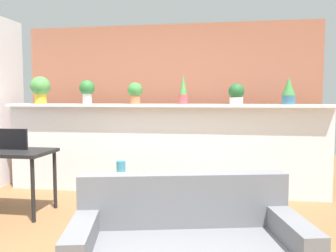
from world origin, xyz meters
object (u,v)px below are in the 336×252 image
at_px(potted_plant_4, 236,94).
at_px(desk, 5,157).
at_px(vase_on_shelf, 121,167).
at_px(tv_monitor, 12,139).
at_px(potted_plant_3, 183,91).
at_px(potted_plant_5, 289,91).
at_px(potted_plant_1, 87,90).
at_px(potted_plant_2, 135,92).
at_px(potted_plant_0, 40,88).
at_px(side_cube_shelf, 124,194).

bearing_deg(potted_plant_4, desk, -158.75).
relative_size(potted_plant_4, vase_on_shelf, 1.87).
height_order(desk, tv_monitor, tv_monitor).
xyz_separation_m(potted_plant_3, vase_on_shelf, (-0.59, -1.01, -0.89)).
bearing_deg(potted_plant_5, potted_plant_4, 179.27).
relative_size(potted_plant_5, tv_monitor, 0.92).
xyz_separation_m(potted_plant_3, potted_plant_4, (0.72, -0.04, -0.04)).
relative_size(potted_plant_1, potted_plant_4, 1.23).
distance_m(potted_plant_2, potted_plant_4, 1.40).
xyz_separation_m(potted_plant_5, vase_on_shelf, (-1.99, -0.96, -0.88)).
relative_size(potted_plant_2, tv_monitor, 0.79).
xyz_separation_m(potted_plant_2, tv_monitor, (-1.26, -1.00, -0.58)).
relative_size(potted_plant_4, tv_monitor, 0.72).
bearing_deg(potted_plant_0, potted_plant_4, -0.57).
xyz_separation_m(potted_plant_2, vase_on_shelf, (0.08, -0.99, -0.88)).
bearing_deg(side_cube_shelf, tv_monitor, -178.36).
height_order(potted_plant_0, potted_plant_3, potted_plant_3).
relative_size(desk, tv_monitor, 2.86).
bearing_deg(potted_plant_3, potted_plant_4, -3.37).
bearing_deg(vase_on_shelf, potted_plant_2, 94.90).
xyz_separation_m(potted_plant_0, potted_plant_2, (1.44, -0.01, -0.06)).
bearing_deg(potted_plant_1, potted_plant_0, -177.80).
xyz_separation_m(potted_plant_0, potted_plant_1, (0.71, 0.03, -0.03)).
bearing_deg(desk, side_cube_shelf, 4.80).
height_order(potted_plant_1, tv_monitor, potted_plant_1).
distance_m(potted_plant_3, vase_on_shelf, 1.47).
relative_size(potted_plant_4, potted_plant_5, 0.78).
height_order(potted_plant_0, desk, potted_plant_0).
distance_m(potted_plant_0, potted_plant_1, 0.71).
distance_m(potted_plant_3, desk, 2.41).
xyz_separation_m(potted_plant_5, tv_monitor, (-3.33, -0.97, -0.58)).
relative_size(potted_plant_5, side_cube_shelf, 0.71).
relative_size(potted_plant_3, desk, 0.37).
distance_m(potted_plant_0, tv_monitor, 1.20).
height_order(desk, vase_on_shelf, desk).
distance_m(desk, side_cube_shelf, 1.48).
relative_size(potted_plant_0, side_cube_shelf, 0.80).
relative_size(potted_plant_0, desk, 0.37).
distance_m(desk, tv_monitor, 0.23).
xyz_separation_m(potted_plant_1, desk, (-0.59, -1.11, -0.82)).
distance_m(potted_plant_4, desk, 3.01).
xyz_separation_m(potted_plant_0, desk, (0.13, -1.08, -0.85)).
height_order(side_cube_shelf, vase_on_shelf, vase_on_shelf).
height_order(potted_plant_3, tv_monitor, potted_plant_3).
xyz_separation_m(potted_plant_2, side_cube_shelf, (0.10, -0.96, -1.20)).
bearing_deg(potted_plant_0, potted_plant_2, -0.29).
bearing_deg(potted_plant_2, potted_plant_3, 1.79).
bearing_deg(side_cube_shelf, potted_plant_5, 25.27).
xyz_separation_m(potted_plant_3, tv_monitor, (-1.94, -1.02, -0.59)).
relative_size(potted_plant_0, potted_plant_1, 1.17).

